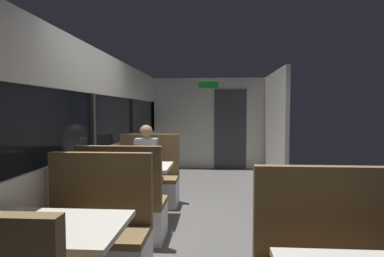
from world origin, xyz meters
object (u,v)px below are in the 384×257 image
at_px(bench_near_window_facing_entry, 95,243).
at_px(dining_table_mid_window, 137,173).
at_px(bench_mid_window_facing_end, 123,211).
at_px(seated_passenger, 147,171).
at_px(dining_table_near_window, 55,240).
at_px(bench_mid_window_facing_entry, 148,184).

xyz_separation_m(bench_near_window_facing_entry, dining_table_mid_window, (0.00, 1.58, 0.31)).
xyz_separation_m(dining_table_mid_window, bench_mid_window_facing_end, (0.00, -0.70, -0.31)).
bearing_deg(dining_table_mid_window, seated_passenger, 90.00).
distance_m(dining_table_mid_window, bench_mid_window_facing_end, 0.77).
distance_m(dining_table_mid_window, seated_passenger, 0.64).
bearing_deg(dining_table_mid_window, dining_table_near_window, -90.00).
xyz_separation_m(dining_table_near_window, bench_near_window_facing_entry, (0.00, 0.70, -0.31)).
bearing_deg(seated_passenger, dining_table_mid_window, -90.00).
height_order(dining_table_near_window, dining_table_mid_window, same).
bearing_deg(bench_mid_window_facing_entry, dining_table_mid_window, -90.00).
height_order(dining_table_mid_window, bench_mid_window_facing_end, bench_mid_window_facing_end).
xyz_separation_m(bench_mid_window_facing_end, bench_mid_window_facing_entry, (0.00, 1.40, 0.00)).
bearing_deg(bench_mid_window_facing_end, dining_table_mid_window, 90.00).
distance_m(dining_table_near_window, bench_mid_window_facing_end, 1.61).
bearing_deg(dining_table_near_window, seated_passenger, 90.00).
distance_m(bench_near_window_facing_entry, seated_passenger, 2.22).
distance_m(bench_near_window_facing_entry, bench_mid_window_facing_entry, 2.28).
height_order(bench_near_window_facing_entry, dining_table_mid_window, bench_near_window_facing_entry).
distance_m(dining_table_near_window, bench_mid_window_facing_entry, 2.99).
height_order(bench_mid_window_facing_end, seated_passenger, seated_passenger).
bearing_deg(bench_near_window_facing_entry, dining_table_near_window, -90.00).
bearing_deg(seated_passenger, bench_mid_window_facing_entry, 90.00).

